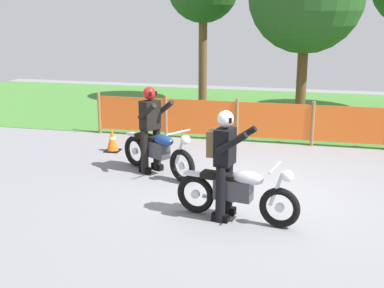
{
  "coord_description": "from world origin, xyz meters",
  "views": [
    {
      "loc": [
        0.82,
        -8.37,
        3.18
      ],
      "look_at": [
        -1.11,
        -0.22,
        0.9
      ],
      "focal_mm": 47.8,
      "sensor_mm": 36.0,
      "label": 1
    }
  ],
  "objects_px": {
    "rider_trailing": "(224,159)",
    "traffic_cone": "(112,140)",
    "rider_lead": "(151,126)",
    "motorcycle_trailing": "(237,192)",
    "motorcycle_lead": "(158,151)"
  },
  "relations": [
    {
      "from": "motorcycle_lead",
      "to": "rider_trailing",
      "type": "height_order",
      "value": "rider_trailing"
    },
    {
      "from": "traffic_cone",
      "to": "motorcycle_trailing",
      "type": "bearing_deg",
      "value": -43.63
    },
    {
      "from": "rider_lead",
      "to": "rider_trailing",
      "type": "xyz_separation_m",
      "value": [
        1.77,
        -1.91,
        0.03
      ]
    },
    {
      "from": "rider_trailing",
      "to": "motorcycle_lead",
      "type": "bearing_deg",
      "value": 142.45
    },
    {
      "from": "motorcycle_lead",
      "to": "traffic_cone",
      "type": "distance_m",
      "value": 1.96
    },
    {
      "from": "rider_trailing",
      "to": "traffic_cone",
      "type": "xyz_separation_m",
      "value": [
        -3.07,
        3.09,
        -0.69
      ]
    },
    {
      "from": "rider_lead",
      "to": "traffic_cone",
      "type": "xyz_separation_m",
      "value": [
        -1.3,
        1.18,
        -0.66
      ]
    },
    {
      "from": "rider_lead",
      "to": "rider_trailing",
      "type": "relative_size",
      "value": 1.0
    },
    {
      "from": "motorcycle_lead",
      "to": "rider_trailing",
      "type": "bearing_deg",
      "value": -16.84
    },
    {
      "from": "motorcycle_lead",
      "to": "rider_trailing",
      "type": "relative_size",
      "value": 1.04
    },
    {
      "from": "motorcycle_trailing",
      "to": "traffic_cone",
      "type": "height_order",
      "value": "motorcycle_trailing"
    },
    {
      "from": "rider_lead",
      "to": "traffic_cone",
      "type": "height_order",
      "value": "rider_lead"
    },
    {
      "from": "traffic_cone",
      "to": "motorcycle_lead",
      "type": "bearing_deg",
      "value": -41.18
    },
    {
      "from": "motorcycle_lead",
      "to": "traffic_cone",
      "type": "xyz_separation_m",
      "value": [
        -1.46,
        1.28,
        -0.2
      ]
    },
    {
      "from": "motorcycle_trailing",
      "to": "rider_trailing",
      "type": "xyz_separation_m",
      "value": [
        -0.21,
        0.04,
        0.5
      ]
    }
  ]
}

